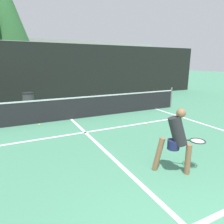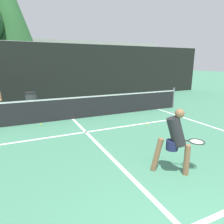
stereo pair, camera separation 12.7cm
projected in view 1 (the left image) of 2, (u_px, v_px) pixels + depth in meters
name	position (u px, v px, depth m)	size (l,w,h in m)	color
court_service_line	(85.00, 132.00, 6.94)	(8.25, 0.10, 0.01)	white
court_center_mark	(101.00, 147.00, 5.72)	(0.10, 6.49, 0.01)	white
court_sideline_right	(209.00, 126.00, 7.65)	(0.10, 7.49, 0.01)	white
net	(71.00, 108.00, 8.43)	(11.09, 0.09, 1.07)	slate
fence_back	(49.00, 72.00, 12.49)	(24.00, 0.06, 3.59)	black
player_practicing	(176.00, 138.00, 4.24)	(1.13, 0.74, 1.45)	#8C6042
tennis_ball_scattered_0	(171.00, 145.00, 5.77)	(0.07, 0.07, 0.07)	#D1E033
tennis_ball_scattered_4	(40.00, 125.00, 7.67)	(0.07, 0.07, 0.07)	#D1E033
tennis_ball_scattered_5	(146.00, 124.00, 7.76)	(0.07, 0.07, 0.07)	#D1E033
trash_bin	(29.00, 100.00, 10.87)	(0.63, 0.63, 0.79)	#3F3F42
parked_car	(79.00, 83.00, 18.04)	(1.85, 4.54, 1.35)	black
tree_west	(5.00, 9.00, 16.22)	(3.53, 3.53, 9.41)	brown
building_far	(29.00, 61.00, 25.07)	(36.00, 2.40, 5.20)	#B2ADA3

